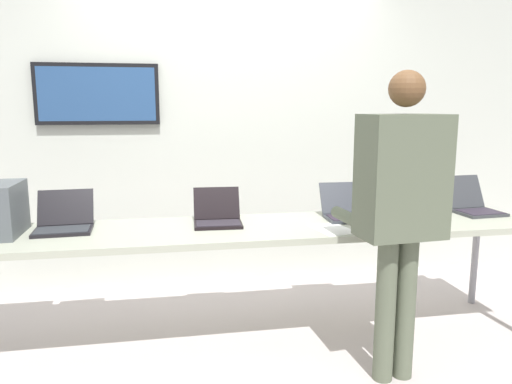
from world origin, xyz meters
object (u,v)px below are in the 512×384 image
Objects in this scene: workbench at (253,233)px; laptop_station_0 at (64,222)px; laptop_station_1 at (218,216)px; person at (400,199)px; laptop_station_2 at (350,210)px; coffee_mug at (423,222)px; laptop_station_3 at (473,204)px.

laptop_station_0 is at bearing 174.52° from workbench.
laptop_station_1 is 0.19× the size of person.
laptop_station_1 is 0.89× the size of laptop_station_2.
coffee_mug is at bearing 46.65° from person.
laptop_station_1 is (-0.22, 0.10, 0.10)m from workbench.
workbench is 9.57× the size of laptop_station_3.
coffee_mug is at bearing -9.34° from laptop_station_0.
laptop_station_0 is 0.98× the size of laptop_station_2.
laptop_station_1 reaches higher than coffee_mug.
laptop_station_2 is (1.86, 0.00, -0.00)m from laptop_station_0.
laptop_station_2 is at bearing -179.33° from laptop_station_3.
laptop_station_2 is 0.77m from person.
laptop_station_2 is at bearing 0.11° from laptop_station_0.
laptop_station_3 reaches higher than workbench.
laptop_station_2 reaches higher than coffee_mug.
laptop_station_0 is (-1.17, 0.11, 0.10)m from workbench.
workbench is at bearing -170.59° from laptop_station_2.
laptop_station_3 reaches higher than laptop_station_2.
workbench is 2.21× the size of person.
laptop_station_3 is at bearing 38.29° from person.
laptop_station_3 is at bearing 4.43° from workbench.
workbench is at bearing -5.48° from laptop_station_0.
laptop_station_0 reaches higher than laptop_station_1.
person is (0.90, -0.72, 0.22)m from laptop_station_1.
laptop_station_0 is 1.10× the size of laptop_station_1.
laptop_station_0 reaches higher than workbench.
person reaches higher than workbench.
laptop_station_3 is (0.93, 0.01, 0.00)m from laptop_station_2.
laptop_station_0 reaches higher than laptop_station_2.
laptop_station_0 is 0.93× the size of laptop_station_3.
laptop_station_1 is 0.91m from laptop_station_2.
coffee_mug is at bearing -13.59° from workbench.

